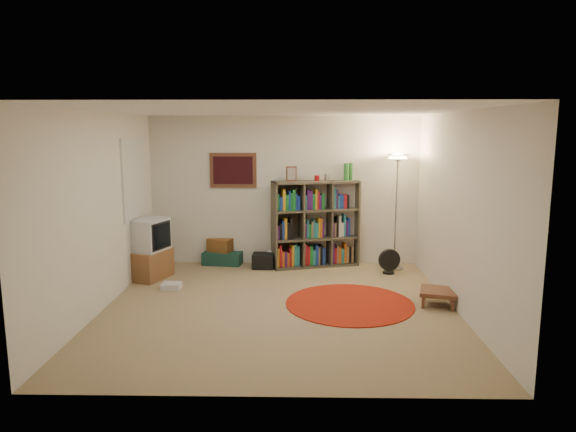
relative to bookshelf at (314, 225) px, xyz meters
name	(u,v)px	position (x,y,z in m)	size (l,w,h in m)	color
room	(275,211)	(-0.56, -2.05, 0.56)	(4.54, 4.54, 2.54)	#8B7451
bookshelf	(314,225)	(0.00, 0.00, 0.00)	(1.49, 0.76, 1.72)	#473F2F
floor_lamp	(397,174)	(1.32, -0.18, 0.87)	(0.43, 0.43, 1.89)	#AEB0B3
floor_fan	(389,261)	(1.19, -0.48, -0.49)	(0.35, 0.23, 0.40)	black
tv_stand	(150,250)	(-2.54, -0.81, -0.25)	(0.64, 0.75, 0.93)	brown
dvd_box	(171,286)	(-2.09, -1.34, -0.65)	(0.27, 0.23, 0.09)	silver
suitcase	(223,257)	(-1.55, 0.10, -0.59)	(0.70, 0.51, 0.21)	#13352D
wicker_basket	(221,245)	(-1.59, 0.12, -0.37)	(0.47, 0.40, 0.22)	brown
duffel_bag	(263,261)	(-0.84, -0.18, -0.57)	(0.36, 0.31, 0.24)	black
paper_towel	(270,258)	(-0.73, -0.02, -0.57)	(0.15, 0.15, 0.25)	white
red_rug	(350,304)	(0.41, -1.95, -0.69)	(1.69, 1.69, 0.02)	maroon
side_table	(438,292)	(1.57, -1.97, -0.52)	(0.56, 0.56, 0.21)	#4F2A1B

